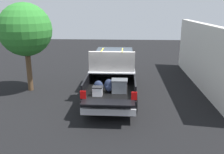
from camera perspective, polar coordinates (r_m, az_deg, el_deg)
ground_plane at (r=11.17m, az=0.19°, el=-4.57°), size 40.00×40.00×0.00m
pickup_truck at (r=11.22m, az=0.30°, el=0.71°), size 6.05×2.06×2.23m
building_facade at (r=13.01m, az=20.61°, el=4.59°), size 9.26×0.36×3.15m
tree_background at (r=12.08m, az=-19.66°, el=10.34°), size 2.45×2.45×4.16m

